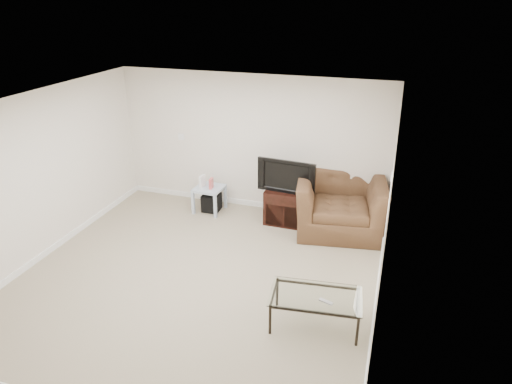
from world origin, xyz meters
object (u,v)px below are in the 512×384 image
(side_table, at_px, (209,199))
(coffee_table, at_px, (315,310))
(tv_stand, at_px, (288,206))
(recliner, at_px, (341,196))
(television, at_px, (288,175))
(subwoofer, at_px, (212,202))

(side_table, distance_m, coffee_table, 3.56)
(tv_stand, bearing_deg, recliner, 0.72)
(side_table, distance_m, recliner, 2.44)
(television, height_order, side_table, television)
(side_table, bearing_deg, coffee_table, -45.84)
(coffee_table, bearing_deg, subwoofer, 133.60)
(side_table, bearing_deg, subwoofer, 30.71)
(side_table, relative_size, subwoofer, 1.60)
(recliner, bearing_deg, coffee_table, -97.14)
(coffee_table, bearing_deg, television, 111.38)
(television, xyz_separation_m, recliner, (0.91, 0.03, -0.28))
(tv_stand, relative_size, subwoofer, 2.40)
(tv_stand, bearing_deg, coffee_table, -68.14)
(television, bearing_deg, side_table, -176.03)
(recliner, bearing_deg, side_table, 171.22)
(tv_stand, height_order, recliner, recliner)
(tv_stand, height_order, television, television)
(tv_stand, xyz_separation_m, television, (-0.00, -0.03, 0.60))
(television, bearing_deg, tv_stand, 94.44)
(television, distance_m, recliner, 0.96)
(television, height_order, coffee_table, television)
(tv_stand, relative_size, side_table, 1.50)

